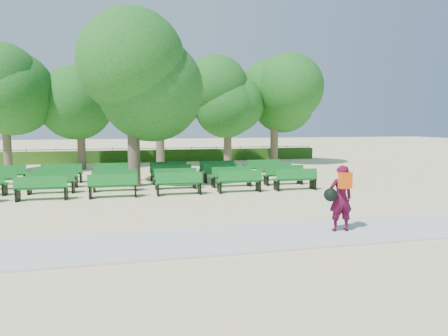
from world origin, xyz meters
name	(u,v)px	position (x,y,z in m)	size (l,w,h in m)	color
ground	(172,192)	(0.00, 0.00, 0.00)	(120.00, 120.00, 0.00)	beige
paving	(203,242)	(0.00, -7.40, 0.03)	(30.00, 2.20, 0.06)	beige
curb	(196,229)	(0.00, -6.25, 0.05)	(30.00, 0.12, 0.10)	silver
hedge	(153,156)	(0.00, 14.00, 0.45)	(26.00, 0.70, 0.90)	#295315
fence	(153,161)	(0.00, 14.40, 0.00)	(26.00, 0.10, 1.02)	black
tree_line	(157,167)	(0.00, 10.00, 0.00)	(21.80, 6.80, 7.04)	#1D611C
bench_array	(145,185)	(-1.09, 1.68, 0.10)	(1.91, 0.67, 1.19)	#126B21
tree_among	(132,83)	(-1.53, 2.00, 4.71)	(4.78, 4.78, 6.89)	brown
person	(340,197)	(3.69, -7.34, 0.97)	(0.84, 0.52, 1.76)	#450922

